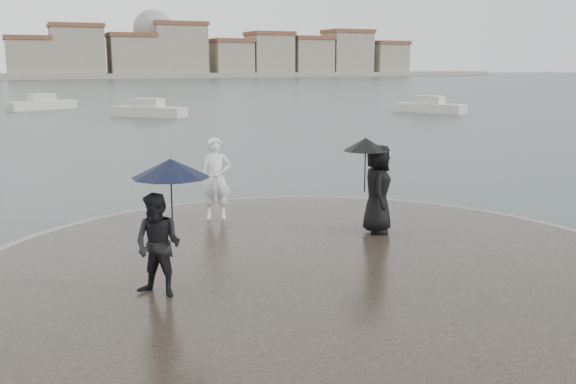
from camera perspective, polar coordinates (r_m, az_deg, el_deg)
name	(u,v)px	position (r m, az deg, el deg)	size (l,w,h in m)	color
ground	(444,382)	(8.30, 13.72, -16.06)	(400.00, 400.00, 0.00)	#2B3835
kerb_ring	(318,280)	(10.98, 2.70, -7.86)	(12.50, 12.50, 0.32)	gray
quay_tip	(318,279)	(10.97, 2.70, -7.75)	(11.90, 11.90, 0.36)	#2D261E
statue	(216,179)	(14.26, -6.41, 1.20)	(0.66, 0.43, 1.82)	white
visitor_left	(163,218)	(9.65, -11.09, -2.27)	(1.31, 1.16, 2.04)	black
visitor_right	(375,181)	(13.10, 7.78, 1.02)	(1.17, 1.08, 1.95)	black
boats	(127,113)	(46.09, -14.16, 6.84)	(46.07, 23.15, 1.50)	beige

